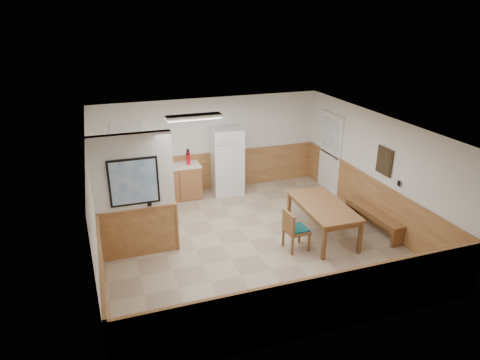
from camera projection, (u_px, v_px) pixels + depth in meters
name	position (u px, v px, depth m)	size (l,w,h in m)	color
ground	(249.00, 240.00, 9.10)	(6.00, 6.00, 0.00)	tan
ceiling	(250.00, 126.00, 8.17)	(6.00, 6.00, 0.02)	silver
back_wall	(210.00, 145.00, 11.27)	(6.00, 0.02, 2.50)	white
right_wall	(376.00, 169.00, 9.53)	(0.02, 6.00, 2.50)	white
left_wall	(94.00, 207.00, 7.73)	(0.02, 6.00, 2.50)	white
wainscot_back	(211.00, 172.00, 11.53)	(6.00, 0.04, 1.00)	#BB884B
wainscot_right	(371.00, 200.00, 9.81)	(0.04, 6.00, 1.00)	#BB884B
wainscot_left	(100.00, 243.00, 8.01)	(0.04, 6.00, 1.00)	#BB884B
partition_wall	(135.00, 198.00, 8.13)	(1.50, 0.20, 2.50)	white
kitchen_counter	(169.00, 182.00, 10.92)	(2.20, 0.61, 1.00)	#996436
exterior_door	(330.00, 153.00, 11.27)	(0.07, 1.02, 2.15)	white
kitchen_window	(128.00, 142.00, 10.50)	(0.80, 0.04, 1.00)	white
wall_painting	(384.00, 161.00, 9.15)	(0.04, 0.50, 0.60)	#392616
fluorescent_fixture	(194.00, 117.00, 9.09)	(1.20, 0.30, 0.09)	white
refrigerator	(227.00, 161.00, 11.18)	(0.82, 0.75, 1.76)	white
dining_table	(323.00, 208.00, 9.03)	(0.97, 1.86, 0.75)	#9A6038
dining_bench	(374.00, 215.00, 9.44)	(0.47, 1.72, 0.45)	#9A6038
dining_chair	(293.00, 228.00, 8.58)	(0.64, 0.47, 0.85)	#9A6038
fire_extinguisher	(188.00, 158.00, 10.80)	(0.12, 0.12, 0.42)	red
soap_bottle	(128.00, 166.00, 10.42)	(0.08, 0.08, 0.24)	#1B9442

